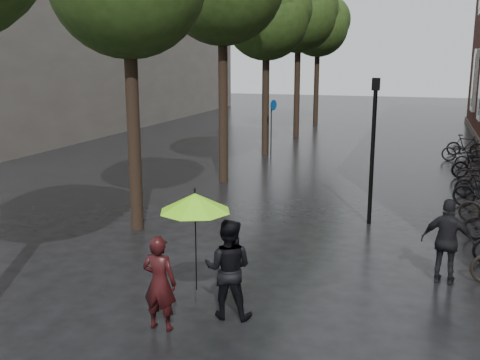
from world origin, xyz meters
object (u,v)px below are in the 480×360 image
at_px(lamp_post, 373,137).
at_px(person_black, 228,269).
at_px(person_burgundy, 160,283).
at_px(pedestrian_walking, 447,242).

bearing_deg(lamp_post, person_black, -105.54).
height_order(person_burgundy, pedestrian_walking, pedestrian_walking).
bearing_deg(person_burgundy, person_black, -139.07).
xyz_separation_m(person_burgundy, lamp_post, (2.65, 7.06, 1.53)).
relative_size(person_black, pedestrian_walking, 1.02).
relative_size(person_black, lamp_post, 0.45).
xyz_separation_m(person_burgundy, pedestrian_walking, (4.45, 3.46, 0.05)).
bearing_deg(pedestrian_walking, person_burgundy, 47.03).
distance_m(person_black, lamp_post, 6.70).
bearing_deg(pedestrian_walking, lamp_post, -54.37).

